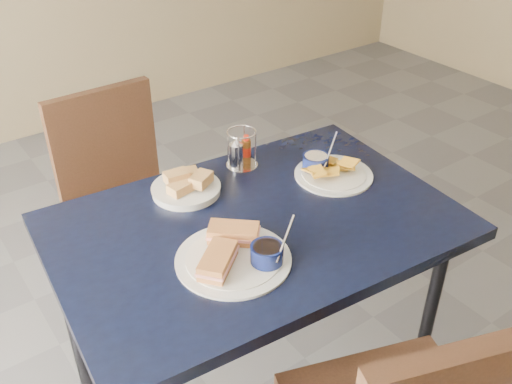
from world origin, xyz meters
TOP-DOWN VIEW (x-y plane):
  - ground at (0.00, 0.00)m, footprint 6.00×6.00m
  - dining_table at (-0.23, 0.01)m, footprint 1.25×0.89m
  - chair_far at (-0.35, 0.77)m, footprint 0.43×0.41m
  - sandwich_plate at (-0.37, -0.10)m, footprint 0.32×0.32m
  - plantain_plate at (0.13, 0.09)m, footprint 0.26×0.26m
  - bread_basket at (-0.32, 0.27)m, footprint 0.22×0.22m
  - condiment_caddy at (-0.08, 0.30)m, footprint 0.11×0.11m

SIDE VIEW (x-z plane):
  - ground at x=0.00m, z-range 0.00..0.00m
  - chair_far at x=-0.35m, z-range 0.07..0.97m
  - dining_table at x=-0.23m, z-range 0.31..1.06m
  - plantain_plate at x=0.13m, z-range 0.71..0.83m
  - sandwich_plate at x=-0.37m, z-range 0.71..0.83m
  - bread_basket at x=-0.32m, z-range 0.74..0.81m
  - condiment_caddy at x=-0.08m, z-range 0.74..0.87m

